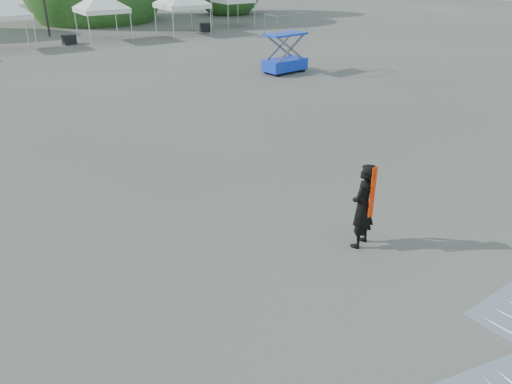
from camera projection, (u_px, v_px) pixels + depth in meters
ground at (255, 211)px, 12.54m from camera, size 120.00×120.00×0.00m
tent_e at (3, 0)px, 31.56m from camera, size 3.93×3.93×3.88m
man at (363, 206)px, 10.69m from camera, size 0.82×0.68×1.93m
scissor_lift at (285, 44)px, 26.02m from camera, size 2.42×1.36×3.00m
crate_mid at (69, 40)px, 34.54m from camera, size 0.91×0.76×0.63m
crate_east at (205, 27)px, 39.91m from camera, size 1.01×0.90×0.66m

